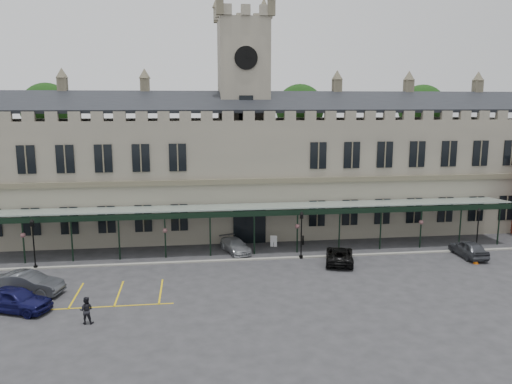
{
  "coord_description": "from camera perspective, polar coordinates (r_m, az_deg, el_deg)",
  "views": [
    {
      "loc": [
        -5.62,
        -36.44,
        13.62
      ],
      "look_at": [
        0.0,
        6.0,
        6.0
      ],
      "focal_mm": 35.0,
      "sensor_mm": 36.0,
      "label": 1
    }
  ],
  "objects": [
    {
      "name": "tree_behind_left",
      "position": [
        63.59,
        -22.74,
        8.6
      ],
      "size": [
        6.0,
        6.0,
        16.0
      ],
      "color": "#332314",
      "rests_on": "ground"
    },
    {
      "name": "ground",
      "position": [
        39.31,
        1.17,
        -10.18
      ],
      "size": [
        140.0,
        140.0,
        0.0
      ],
      "primitive_type": "plane",
      "color": "#2B2B2E"
    },
    {
      "name": "person_b",
      "position": [
        33.75,
        -18.83,
        -12.67
      ],
      "size": [
        0.9,
        0.73,
        1.74
      ],
      "primitive_type": "imported",
      "rotation": [
        0.0,
        0.0,
        3.06
      ],
      "color": "black",
      "rests_on": "ground"
    },
    {
      "name": "lamp_post_right",
      "position": [
        50.17,
        24.02,
        -3.59
      ],
      "size": [
        0.4,
        0.4,
        4.25
      ],
      "color": "black",
      "rests_on": "ground"
    },
    {
      "name": "bollard_right",
      "position": [
        49.1,
        5.39,
        -5.51
      ],
      "size": [
        0.16,
        0.16,
        0.91
      ],
      "primitive_type": "cylinder",
      "color": "black",
      "rests_on": "ground"
    },
    {
      "name": "car_left_b",
      "position": [
        40.05,
        -24.7,
        -9.49
      ],
      "size": [
        5.34,
        2.92,
        1.67
      ],
      "primitive_type": "imported",
      "rotation": [
        0.0,
        0.0,
        1.33
      ],
      "color": "#383B40",
      "rests_on": "ground"
    },
    {
      "name": "car_left_a",
      "position": [
        37.34,
        -25.82,
        -10.99
      ],
      "size": [
        5.27,
        3.63,
        1.67
      ],
      "primitive_type": "imported",
      "rotation": [
        0.0,
        0.0,
        1.19
      ],
      "color": "#0D0E3D",
      "rests_on": "ground"
    },
    {
      "name": "clock_tower",
      "position": [
        52.74,
        -1.45,
        9.54
      ],
      "size": [
        5.6,
        5.6,
        24.8
      ],
      "color": "slate",
      "rests_on": "ground"
    },
    {
      "name": "bollard_left",
      "position": [
        48.41,
        -3.68,
        -5.7
      ],
      "size": [
        0.16,
        0.16,
        0.92
      ],
      "primitive_type": "cylinder",
      "color": "black",
      "rests_on": "ground"
    },
    {
      "name": "station_building",
      "position": [
        53.13,
        -1.41,
        2.35
      ],
      "size": [
        60.0,
        10.36,
        17.3
      ],
      "color": "slate",
      "rests_on": "ground"
    },
    {
      "name": "tree_behind_right",
      "position": [
        68.21,
        18.42,
        8.91
      ],
      "size": [
        6.0,
        6.0,
        16.0
      ],
      "color": "#332314",
      "rests_on": "ground"
    },
    {
      "name": "parking_markings",
      "position": [
        38.43,
        -20.01,
        -11.31
      ],
      "size": [
        16.0,
        6.0,
        0.01
      ],
      "primitive_type": null,
      "color": "gold",
      "rests_on": "ground"
    },
    {
      "name": "traffic_cone",
      "position": [
        47.28,
        23.84,
        -7.11
      ],
      "size": [
        0.43,
        0.43,
        0.69
      ],
      "rotation": [
        0.0,
        0.0,
        -0.11
      ],
      "color": "#EA6007",
      "rests_on": "ground"
    },
    {
      "name": "lamp_post_mid",
      "position": [
        44.32,
        5.21,
        -4.41
      ],
      "size": [
        0.41,
        0.41,
        4.31
      ],
      "color": "black",
      "rests_on": "ground"
    },
    {
      "name": "sign_board",
      "position": [
        48.24,
        2.02,
        -5.65
      ],
      "size": [
        0.63,
        0.22,
        1.1
      ],
      "rotation": [
        0.0,
        0.0,
        -0.28
      ],
      "color": "black",
      "rests_on": "ground"
    },
    {
      "name": "canopy",
      "position": [
        45.66,
        -0.24,
        -4.13
      ],
      "size": [
        50.0,
        4.1,
        4.3
      ],
      "color": "#8C9E93",
      "rests_on": "ground"
    },
    {
      "name": "car_right_a",
      "position": [
        48.96,
        23.11,
        -5.96
      ],
      "size": [
        1.81,
        4.51,
        1.54
      ],
      "primitive_type": "imported",
      "rotation": [
        0.0,
        0.0,
        3.14
      ],
      "color": "#383B40",
      "rests_on": "ground"
    },
    {
      "name": "lamp_post_left",
      "position": [
        45.32,
        -24.1,
        -4.94
      ],
      "size": [
        0.41,
        0.41,
        4.31
      ],
      "color": "black",
      "rests_on": "ground"
    },
    {
      "name": "tree_behind_mid",
      "position": [
        62.94,
        5.02,
        9.32
      ],
      "size": [
        6.0,
        6.0,
        16.0
      ],
      "color": "#332314",
      "rests_on": "ground"
    },
    {
      "name": "car_taxi",
      "position": [
        46.52,
        -2.39,
        -6.13
      ],
      "size": [
        3.01,
        4.67,
        1.26
      ],
      "primitive_type": "imported",
      "rotation": [
        0.0,
        0.0,
        0.31
      ],
      "color": "#9EA0A5",
      "rests_on": "ground"
    },
    {
      "name": "car_van",
      "position": [
        44.05,
        9.53,
        -7.13
      ],
      "size": [
        3.56,
        5.36,
        1.37
      ],
      "primitive_type": "imported",
      "rotation": [
        0.0,
        0.0,
        2.86
      ],
      "color": "black",
      "rests_on": "ground"
    },
    {
      "name": "kerb",
      "position": [
        44.44,
        0.09,
        -7.68
      ],
      "size": [
        60.0,
        0.4,
        0.12
      ],
      "primitive_type": "cube",
      "color": "gray",
      "rests_on": "ground"
    }
  ]
}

